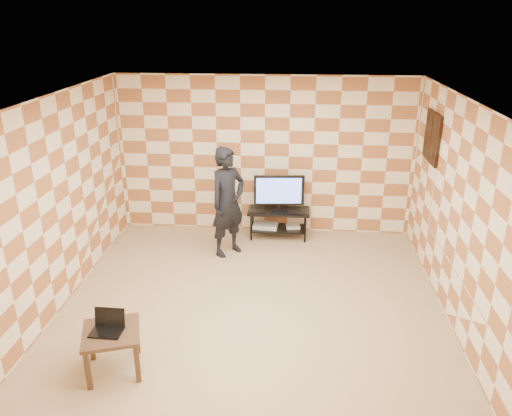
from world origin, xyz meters
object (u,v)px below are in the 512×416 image
(side_table, at_px, (112,338))
(person, at_px, (228,202))
(tv_stand, at_px, (279,217))
(tv, at_px, (279,191))

(side_table, xyz_separation_m, person, (0.87, 2.91, 0.46))
(tv_stand, bearing_deg, side_table, -114.63)
(tv_stand, relative_size, tv, 1.23)
(tv_stand, bearing_deg, person, -139.24)
(tv_stand, xyz_separation_m, side_table, (-1.64, -3.58, 0.05))
(tv_stand, distance_m, person, 1.14)
(side_table, height_order, person, person)
(tv, relative_size, side_table, 1.14)
(tv_stand, height_order, side_table, same)
(tv, distance_m, person, 1.02)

